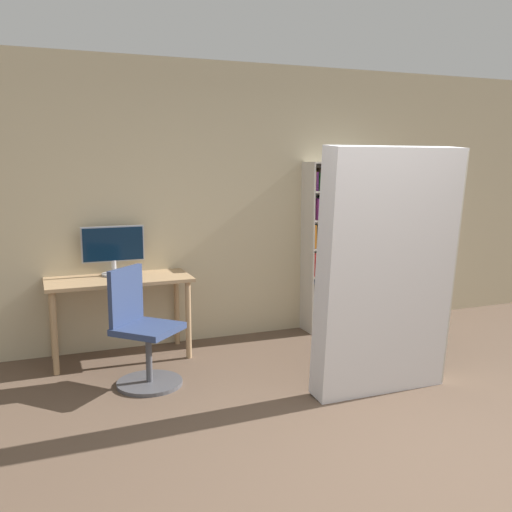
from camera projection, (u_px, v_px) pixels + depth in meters
The scene contains 7 objects.
ground_plane at pixel (447, 489), 3.09m from camera, with size 16.00×16.00×0.00m, color brown.
wall_back at pixel (246, 203), 5.70m from camera, with size 8.00×0.06×2.70m.
desk at pixel (119, 290), 5.05m from camera, with size 1.25×0.56×0.74m.
monitor at pixel (113, 248), 5.12m from camera, with size 0.56×0.23×0.45m.
office_chair at pixel (143, 338), 4.49m from camera, with size 0.62×0.62×0.93m.
bookshelf at pixel (332, 245), 5.98m from camera, with size 0.82×0.29×1.75m.
mattress_near at pixel (387, 273), 4.23m from camera, with size 1.08×0.37×1.87m.
Camera 1 is at (-2.01, -2.26, 1.74)m, focal length 40.00 mm.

